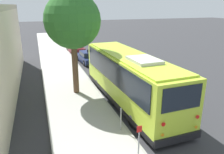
% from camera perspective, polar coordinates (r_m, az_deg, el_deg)
% --- Properties ---
extents(ground_plane, '(160.00, 160.00, 0.00)m').
position_cam_1_polar(ground_plane, '(14.37, 6.08, -7.13)').
color(ground_plane, '#333335').
extents(sidewalk_slab, '(80.00, 3.70, 0.15)m').
position_cam_1_polar(sidewalk_slab, '(13.34, -8.52, -9.01)').
color(sidewalk_slab, '#B2AFA8').
rests_on(sidewalk_slab, ground).
extents(curb_strip, '(80.00, 0.14, 0.15)m').
position_cam_1_polar(curb_strip, '(13.75, -0.58, -7.91)').
color(curb_strip, '#9D9A94').
rests_on(curb_strip, ground).
extents(shuttle_bus, '(10.75, 3.05, 3.38)m').
position_cam_1_polar(shuttle_bus, '(14.06, 4.44, 0.26)').
color(shuttle_bus, '#BCDB38').
rests_on(shuttle_bus, ground).
extents(parked_sedan_navy, '(4.40, 1.96, 1.28)m').
position_cam_1_polar(parked_sedan_navy, '(24.52, -6.36, 5.12)').
color(parked_sedan_navy, '#19234C').
rests_on(parked_sedan_navy, ground).
extents(parked_sedan_maroon, '(4.32, 1.97, 1.32)m').
position_cam_1_polar(parked_sedan_maroon, '(29.94, -9.52, 7.44)').
color(parked_sedan_maroon, maroon).
rests_on(parked_sedan_maroon, ground).
extents(street_tree, '(3.72, 3.72, 7.45)m').
position_cam_1_polar(street_tree, '(15.02, -10.38, 15.21)').
color(street_tree, brown).
rests_on(street_tree, sidewalk_slab).
extents(sign_post_near, '(0.06, 0.22, 1.38)m').
position_cam_1_polar(sign_post_near, '(9.41, 7.04, -16.08)').
color(sign_post_near, gray).
rests_on(sign_post_near, sidewalk_slab).
extents(sign_post_far, '(0.06, 0.06, 1.20)m').
position_cam_1_polar(sign_post_far, '(11.05, 2.33, -10.96)').
color(sign_post_far, gray).
rests_on(sign_post_far, sidewalk_slab).
extents(lane_stripe_mid, '(2.40, 0.14, 0.01)m').
position_cam_1_polar(lane_stripe_mid, '(15.11, 17.15, -6.56)').
color(lane_stripe_mid, silver).
rests_on(lane_stripe_mid, ground).
extents(lane_stripe_ahead, '(2.40, 0.14, 0.01)m').
position_cam_1_polar(lane_stripe_ahead, '(19.89, 7.15, 0.18)').
color(lane_stripe_ahead, silver).
rests_on(lane_stripe_ahead, ground).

